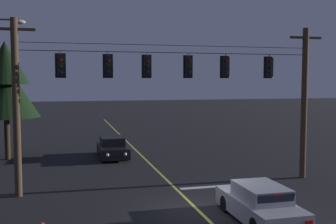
{
  "coord_description": "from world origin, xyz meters",
  "views": [
    {
      "loc": [
        -5.13,
        -15.25,
        5.2
      ],
      "look_at": [
        0.0,
        4.86,
        3.6
      ],
      "focal_mm": 43.64,
      "sensor_mm": 36.0,
      "label": 1
    }
  ],
  "objects_px": {
    "traffic_light_right_inner": "(189,66)",
    "traffic_light_rightmost": "(226,67)",
    "traffic_light_centre": "(147,66)",
    "car_oncoming_lead": "(112,148)",
    "traffic_light_far_right": "(269,67)",
    "traffic_light_left_inner": "(108,66)",
    "tree_verge_near": "(6,83)",
    "traffic_light_leftmost": "(60,65)",
    "car_waiting_near_lane": "(260,204)"
  },
  "relations": [
    {
      "from": "car_waiting_near_lane",
      "to": "tree_verge_near",
      "type": "height_order",
      "value": "tree_verge_near"
    },
    {
      "from": "traffic_light_left_inner",
      "to": "traffic_light_rightmost",
      "type": "bearing_deg",
      "value": 0.0
    },
    {
      "from": "traffic_light_right_inner",
      "to": "traffic_light_rightmost",
      "type": "xyz_separation_m",
      "value": [
        1.92,
        0.0,
        0.0
      ]
    },
    {
      "from": "traffic_light_rightmost",
      "to": "car_oncoming_lead",
      "type": "distance_m",
      "value": 10.95
    },
    {
      "from": "traffic_light_leftmost",
      "to": "traffic_light_far_right",
      "type": "height_order",
      "value": "same"
    },
    {
      "from": "tree_verge_near",
      "to": "traffic_light_rightmost",
      "type": "bearing_deg",
      "value": -38.87
    },
    {
      "from": "traffic_light_centre",
      "to": "traffic_light_far_right",
      "type": "distance_m",
      "value": 6.39
    },
    {
      "from": "traffic_light_centre",
      "to": "car_waiting_near_lane",
      "type": "height_order",
      "value": "traffic_light_centre"
    },
    {
      "from": "car_waiting_near_lane",
      "to": "traffic_light_left_inner",
      "type": "bearing_deg",
      "value": 131.09
    },
    {
      "from": "traffic_light_rightmost",
      "to": "traffic_light_far_right",
      "type": "bearing_deg",
      "value": 0.0
    },
    {
      "from": "traffic_light_left_inner",
      "to": "traffic_light_right_inner",
      "type": "height_order",
      "value": "same"
    },
    {
      "from": "traffic_light_left_inner",
      "to": "tree_verge_near",
      "type": "xyz_separation_m",
      "value": [
        -5.68,
        9.28,
        -0.85
      ]
    },
    {
      "from": "traffic_light_centre",
      "to": "traffic_light_far_right",
      "type": "bearing_deg",
      "value": 0.0
    },
    {
      "from": "traffic_light_left_inner",
      "to": "car_oncoming_lead",
      "type": "height_order",
      "value": "traffic_light_left_inner"
    },
    {
      "from": "traffic_light_centre",
      "to": "traffic_light_rightmost",
      "type": "bearing_deg",
      "value": 0.0
    },
    {
      "from": "traffic_light_centre",
      "to": "traffic_light_far_right",
      "type": "height_order",
      "value": "same"
    },
    {
      "from": "traffic_light_rightmost",
      "to": "traffic_light_leftmost",
      "type": "bearing_deg",
      "value": 180.0
    },
    {
      "from": "traffic_light_right_inner",
      "to": "car_oncoming_lead",
      "type": "distance_m",
      "value": 10.27
    },
    {
      "from": "traffic_light_far_right",
      "to": "tree_verge_near",
      "type": "bearing_deg",
      "value": 146.31
    },
    {
      "from": "car_waiting_near_lane",
      "to": "traffic_light_leftmost",
      "type": "bearing_deg",
      "value": 141.39
    },
    {
      "from": "traffic_light_right_inner",
      "to": "car_oncoming_lead",
      "type": "height_order",
      "value": "traffic_light_right_inner"
    },
    {
      "from": "traffic_light_centre",
      "to": "car_oncoming_lead",
      "type": "height_order",
      "value": "traffic_light_centre"
    },
    {
      "from": "traffic_light_leftmost",
      "to": "traffic_light_centre",
      "type": "height_order",
      "value": "same"
    },
    {
      "from": "car_waiting_near_lane",
      "to": "tree_verge_near",
      "type": "xyz_separation_m",
      "value": [
        -10.61,
        14.93,
        4.38
      ]
    },
    {
      "from": "traffic_light_centre",
      "to": "car_waiting_near_lane",
      "type": "xyz_separation_m",
      "value": [
        3.08,
        -5.64,
        -5.23
      ]
    },
    {
      "from": "traffic_light_far_right",
      "to": "car_oncoming_lead",
      "type": "distance_m",
      "value": 12.18
    },
    {
      "from": "traffic_light_leftmost",
      "to": "car_oncoming_lead",
      "type": "distance_m",
      "value": 10.39
    },
    {
      "from": "traffic_light_leftmost",
      "to": "traffic_light_right_inner",
      "type": "xyz_separation_m",
      "value": [
        6.06,
        0.0,
        0.0
      ]
    },
    {
      "from": "traffic_light_left_inner",
      "to": "traffic_light_centre",
      "type": "relative_size",
      "value": 1.0
    },
    {
      "from": "traffic_light_centre",
      "to": "traffic_light_far_right",
      "type": "relative_size",
      "value": 1.0
    },
    {
      "from": "tree_verge_near",
      "to": "car_oncoming_lead",
      "type": "bearing_deg",
      "value": -7.63
    },
    {
      "from": "traffic_light_leftmost",
      "to": "traffic_light_centre",
      "type": "distance_m",
      "value": 3.99
    },
    {
      "from": "traffic_light_far_right",
      "to": "traffic_light_rightmost",
      "type": "bearing_deg",
      "value": 180.0
    },
    {
      "from": "traffic_light_left_inner",
      "to": "car_waiting_near_lane",
      "type": "height_order",
      "value": "traffic_light_left_inner"
    },
    {
      "from": "traffic_light_left_inner",
      "to": "traffic_light_far_right",
      "type": "xyz_separation_m",
      "value": [
        8.24,
        0.0,
        0.0
      ]
    },
    {
      "from": "traffic_light_right_inner",
      "to": "traffic_light_rightmost",
      "type": "distance_m",
      "value": 1.92
    },
    {
      "from": "traffic_light_left_inner",
      "to": "traffic_light_centre",
      "type": "xyz_separation_m",
      "value": [
        1.84,
        0.0,
        0.0
      ]
    },
    {
      "from": "traffic_light_left_inner",
      "to": "traffic_light_right_inner",
      "type": "distance_m",
      "value": 3.91
    },
    {
      "from": "traffic_light_left_inner",
      "to": "traffic_light_far_right",
      "type": "height_order",
      "value": "same"
    },
    {
      "from": "traffic_light_right_inner",
      "to": "traffic_light_far_right",
      "type": "relative_size",
      "value": 1.0
    },
    {
      "from": "traffic_light_right_inner",
      "to": "traffic_light_far_right",
      "type": "xyz_separation_m",
      "value": [
        4.32,
        0.0,
        0.0
      ]
    },
    {
      "from": "car_waiting_near_lane",
      "to": "car_oncoming_lead",
      "type": "distance_m",
      "value": 14.53
    },
    {
      "from": "traffic_light_centre",
      "to": "car_waiting_near_lane",
      "type": "relative_size",
      "value": 0.28
    },
    {
      "from": "traffic_light_left_inner",
      "to": "car_oncoming_lead",
      "type": "relative_size",
      "value": 0.28
    },
    {
      "from": "traffic_light_right_inner",
      "to": "traffic_light_rightmost",
      "type": "bearing_deg",
      "value": 0.0
    },
    {
      "from": "traffic_light_far_right",
      "to": "car_waiting_near_lane",
      "type": "bearing_deg",
      "value": -120.41
    },
    {
      "from": "traffic_light_leftmost",
      "to": "traffic_light_left_inner",
      "type": "bearing_deg",
      "value": 0.0
    },
    {
      "from": "traffic_light_left_inner",
      "to": "car_waiting_near_lane",
      "type": "relative_size",
      "value": 0.28
    },
    {
      "from": "traffic_light_rightmost",
      "to": "car_oncoming_lead",
      "type": "height_order",
      "value": "traffic_light_rightmost"
    },
    {
      "from": "traffic_light_rightmost",
      "to": "car_oncoming_lead",
      "type": "bearing_deg",
      "value": 119.46
    }
  ]
}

